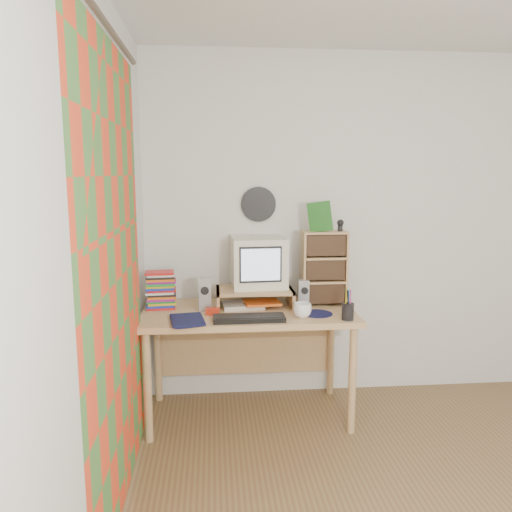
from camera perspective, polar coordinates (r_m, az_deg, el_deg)
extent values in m
plane|color=silver|center=(3.82, 14.32, 3.14)|extent=(3.50, 0.00, 3.50)
plane|color=silver|center=(1.94, -19.60, -3.05)|extent=(0.00, 3.50, 3.50)
plane|color=#E84120|center=(2.41, -15.71, -2.91)|extent=(0.00, 2.20, 2.20)
cylinder|color=black|center=(3.58, 0.28, 5.93)|extent=(0.25, 0.02, 0.25)
cube|color=tan|center=(3.35, -0.89, -6.50)|extent=(1.40, 0.70, 0.04)
cube|color=tan|center=(3.77, -1.24, -10.31)|extent=(1.33, 0.02, 0.41)
cylinder|color=tan|center=(3.22, -12.29, -14.48)|extent=(0.05, 0.05, 0.71)
cylinder|color=tan|center=(3.31, 10.95, -13.75)|extent=(0.05, 0.05, 0.71)
cylinder|color=tan|center=(3.76, -11.17, -10.90)|extent=(0.05, 0.05, 0.71)
cylinder|color=tan|center=(3.83, 8.55, -10.40)|extent=(0.05, 0.05, 0.71)
cube|color=tan|center=(3.42, -4.37, -4.81)|extent=(0.02, 0.30, 0.12)
cube|color=tan|center=(3.46, 3.97, -4.64)|extent=(0.02, 0.30, 0.12)
cube|color=tan|center=(3.42, -0.18, -3.92)|extent=(0.52, 0.30, 0.02)
cube|color=silver|center=(3.43, 0.32, -0.76)|extent=(0.38, 0.38, 0.34)
cube|color=#A1A1A6|center=(3.33, -5.86, -4.34)|extent=(0.08, 0.08, 0.22)
cube|color=#A1A1A6|center=(3.40, 5.46, -4.28)|extent=(0.08, 0.08, 0.19)
cube|color=black|center=(3.10, -0.79, -7.13)|extent=(0.44, 0.15, 0.03)
cube|color=tan|center=(3.47, 7.73, -1.35)|extent=(0.31, 0.17, 0.51)
imported|color=white|center=(3.18, 5.32, -6.20)|extent=(0.15, 0.15, 0.09)
imported|color=#10143C|center=(3.09, -9.71, -7.14)|extent=(0.26, 0.21, 0.05)
cylinder|color=#101136|center=(3.27, 6.98, -6.56)|extent=(0.22, 0.22, 0.00)
cube|color=red|center=(3.24, -4.98, -6.32)|extent=(0.09, 0.07, 0.04)
cube|color=#1D5F1B|center=(3.39, 7.32, 4.48)|extent=(0.16, 0.07, 0.20)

